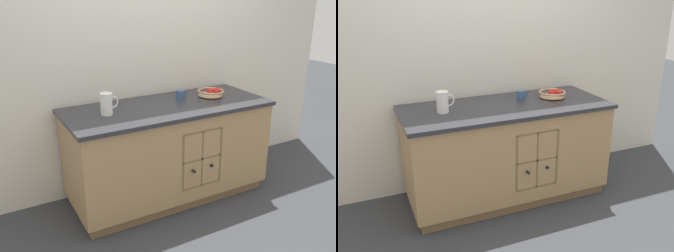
{
  "view_description": "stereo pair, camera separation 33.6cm",
  "coord_description": "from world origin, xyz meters",
  "views": [
    {
      "loc": [
        -1.54,
        -2.76,
        1.86
      ],
      "look_at": [
        0.0,
        0.0,
        0.7
      ],
      "focal_mm": 40.0,
      "sensor_mm": 36.0,
      "label": 1
    },
    {
      "loc": [
        -1.23,
        -2.91,
        1.86
      ],
      "look_at": [
        0.0,
        0.0,
        0.7
      ],
      "focal_mm": 40.0,
      "sensor_mm": 36.0,
      "label": 2
    }
  ],
  "objects": [
    {
      "name": "fruit_bowl",
      "position": [
        0.5,
        0.05,
        0.93
      ],
      "size": [
        0.25,
        0.25,
        0.09
      ],
      "color": "tan",
      "rests_on": "kitchen_island"
    },
    {
      "name": "ceramic_mug",
      "position": [
        0.21,
        0.13,
        0.93
      ],
      "size": [
        0.11,
        0.08,
        0.08
      ],
      "color": "#385684",
      "rests_on": "kitchen_island"
    },
    {
      "name": "ground_plane",
      "position": [
        0.0,
        0.0,
        0.0
      ],
      "size": [
        14.0,
        14.0,
        0.0
      ],
      "primitive_type": "plane",
      "color": "#383A3F"
    },
    {
      "name": "white_pitcher",
      "position": [
        -0.56,
        0.01,
        0.99
      ],
      "size": [
        0.16,
        0.1,
        0.18
      ],
      "color": "white",
      "rests_on": "kitchen_island"
    },
    {
      "name": "back_wall",
      "position": [
        0.0,
        0.43,
        1.27
      ],
      "size": [
        4.4,
        0.06,
        2.55
      ],
      "primitive_type": "cube",
      "color": "silver",
      "rests_on": "ground_plane"
    },
    {
      "name": "kitchen_island",
      "position": [
        0.0,
        -0.0,
        0.45
      ],
      "size": [
        1.84,
        0.77,
        0.89
      ],
      "color": "brown",
      "rests_on": "ground_plane"
    }
  ]
}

